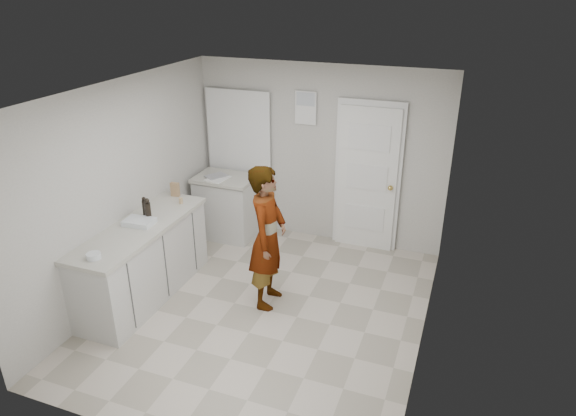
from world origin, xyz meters
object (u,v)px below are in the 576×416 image
at_px(spice_jar, 181,201).
at_px(egg_bowl, 94,256).
at_px(oil_cruet_b, 145,207).
at_px(cake_mix_box, 175,189).
at_px(oil_cruet_a, 148,210).
at_px(baking_dish, 139,222).
at_px(person, 268,237).

bearing_deg(spice_jar, egg_bowl, -93.50).
height_order(oil_cruet_b, egg_bowl, oil_cruet_b).
xyz_separation_m(cake_mix_box, oil_cruet_a, (0.10, -0.73, 0.04)).
xyz_separation_m(baking_dish, egg_bowl, (0.04, -0.82, 0.00)).
distance_m(person, oil_cruet_b, 1.52).
xyz_separation_m(person, oil_cruet_a, (-1.40, -0.22, 0.21)).
bearing_deg(spice_jar, oil_cruet_b, -111.80).
xyz_separation_m(spice_jar, baking_dish, (-0.13, -0.68, -0.01)).
xyz_separation_m(spice_jar, egg_bowl, (-0.09, -1.50, -0.01)).
bearing_deg(cake_mix_box, baking_dish, -89.70).
relative_size(cake_mix_box, oil_cruet_a, 0.66).
distance_m(person, egg_bowl, 1.83).
xyz_separation_m(person, oil_cruet_b, (-1.50, -0.15, 0.20)).
distance_m(spice_jar, oil_cruet_b, 0.52).
bearing_deg(oil_cruet_a, person, 8.85).
height_order(oil_cruet_a, egg_bowl, oil_cruet_a).
bearing_deg(egg_bowl, oil_cruet_a, 90.21).
height_order(oil_cruet_a, baking_dish, oil_cruet_a).
xyz_separation_m(oil_cruet_a, oil_cruet_b, (-0.10, 0.07, -0.01)).
bearing_deg(egg_bowl, baking_dish, 92.83).
distance_m(oil_cruet_b, egg_bowl, 1.03).
bearing_deg(cake_mix_box, oil_cruet_a, -86.10).
relative_size(spice_jar, oil_cruet_b, 0.29).
bearing_deg(baking_dish, cake_mix_box, 93.90).
height_order(person, spice_jar, person).
height_order(person, baking_dish, person).
relative_size(oil_cruet_b, baking_dish, 0.71).
bearing_deg(person, oil_cruet_b, 90.55).
bearing_deg(baking_dish, person, 13.79).
bearing_deg(oil_cruet_a, oil_cruet_b, 143.35).
bearing_deg(cake_mix_box, oil_cruet_b, -93.56).
xyz_separation_m(oil_cruet_a, egg_bowl, (0.00, -0.96, -0.10)).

